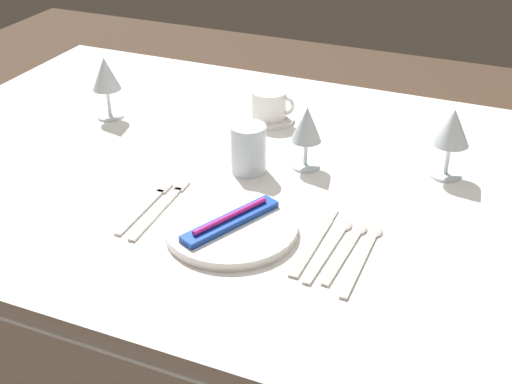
{
  "coord_description": "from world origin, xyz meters",
  "views": [
    {
      "loc": [
        0.43,
        -1.17,
        1.45
      ],
      "look_at": [
        -0.01,
        -0.11,
        0.76
      ],
      "focal_mm": 47.9,
      "sensor_mm": 36.0,
      "label": 1
    }
  ],
  "objects": [
    {
      "name": "spoon_dessert",
      "position": [
        0.2,
        -0.19,
        0.74
      ],
      "size": [
        0.03,
        0.2,
        0.01
      ],
      "color": "beige",
      "rests_on": "dining_table"
    },
    {
      "name": "coffee_cup_left",
      "position": [
        -0.13,
        0.25,
        0.78
      ],
      "size": [
        0.11,
        0.09,
        0.07
      ],
      "color": "white",
      "rests_on": "saucer_left"
    },
    {
      "name": "drink_tumbler",
      "position": [
        -0.08,
        0.0,
        0.79
      ],
      "size": [
        0.08,
        0.08,
        0.1
      ],
      "color": "silver",
      "rests_on": "dining_table"
    },
    {
      "name": "wine_glass_right",
      "position": [
        0.03,
        0.06,
        0.83
      ],
      "size": [
        0.07,
        0.07,
        0.14
      ],
      "color": "silver",
      "rests_on": "dining_table"
    },
    {
      "name": "wine_glass_far",
      "position": [
        0.31,
        0.14,
        0.85
      ],
      "size": [
        0.08,
        0.08,
        0.15
      ],
      "color": "silver",
      "rests_on": "dining_table"
    },
    {
      "name": "dinner_plate",
      "position": [
        -0.01,
        -0.23,
        0.75
      ],
      "size": [
        0.25,
        0.25,
        0.02
      ],
      "primitive_type": "cylinder",
      "color": "white",
      "rests_on": "dining_table"
    },
    {
      "name": "saucer_left",
      "position": [
        -0.13,
        0.25,
        0.74
      ],
      "size": [
        0.12,
        0.12,
        0.01
      ],
      "primitive_type": "cylinder",
      "color": "white",
      "rests_on": "dining_table"
    },
    {
      "name": "spoon_tea",
      "position": [
        0.23,
        -0.19,
        0.74
      ],
      "size": [
        0.03,
        0.23,
        0.01
      ],
      "color": "beige",
      "rests_on": "dining_table"
    },
    {
      "name": "dining_table",
      "position": [
        0.0,
        0.0,
        0.66
      ],
      "size": [
        1.8,
        1.11,
        0.74
      ],
      "color": "white",
      "rests_on": "ground"
    },
    {
      "name": "fork_outer",
      "position": [
        -0.17,
        -0.2,
        0.74
      ],
      "size": [
        0.03,
        0.23,
        0.0
      ],
      "color": "beige",
      "rests_on": "dining_table"
    },
    {
      "name": "spoon_soup",
      "position": [
        0.17,
        -0.19,
        0.74
      ],
      "size": [
        0.03,
        0.21,
        0.01
      ],
      "color": "beige",
      "rests_on": "dining_table"
    },
    {
      "name": "toothbrush_package",
      "position": [
        -0.01,
        -0.23,
        0.77
      ],
      "size": [
        0.12,
        0.21,
        0.02
      ],
      "color": "blue",
      "rests_on": "dinner_plate"
    },
    {
      "name": "wine_glass_left",
      "position": [
        -0.5,
        0.12,
        0.85
      ],
      "size": [
        0.07,
        0.07,
        0.15
      ],
      "color": "silver",
      "rests_on": "dining_table"
    },
    {
      "name": "fork_inner",
      "position": [
        -0.2,
        -0.21,
        0.74
      ],
      "size": [
        0.02,
        0.2,
        0.0
      ],
      "color": "beige",
      "rests_on": "dining_table"
    },
    {
      "name": "dinner_knife",
      "position": [
        0.14,
        -0.21,
        0.74
      ],
      "size": [
        0.02,
        0.23,
        0.0
      ],
      "color": "beige",
      "rests_on": "dining_table"
    }
  ]
}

